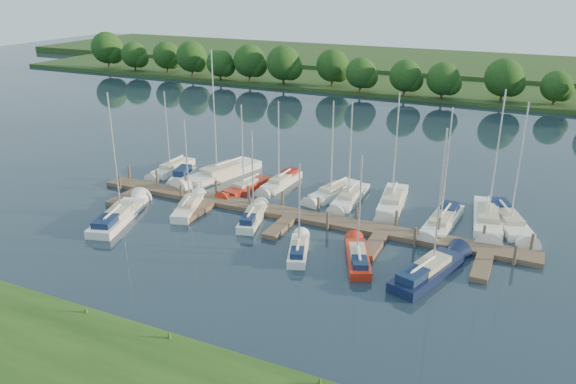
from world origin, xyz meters
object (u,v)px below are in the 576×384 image
at_px(dock, 291,217).
at_px(sailboat_s_2, 253,218).
at_px(sailboat_n_0, 172,170).
at_px(motorboat, 182,176).
at_px(sailboat_n_5, 332,193).

bearing_deg(dock, sailboat_s_2, -147.86).
relative_size(dock, sailboat_s_2, 4.88).
relative_size(sailboat_n_0, motorboat, 1.73).
bearing_deg(sailboat_n_0, sailboat_s_2, 150.39).
relative_size(sailboat_n_0, sailboat_n_5, 0.95).
relative_size(dock, sailboat_n_0, 4.42).
bearing_deg(sailboat_s_2, dock, 17.04).
bearing_deg(dock, sailboat_n_5, 79.86).
distance_m(motorboat, sailboat_n_5, 15.72).
distance_m(dock, motorboat, 15.04).
xyz_separation_m(dock, motorboat, (-14.34, 4.55, 0.12)).
bearing_deg(dock, sailboat_n_0, 160.42).
xyz_separation_m(dock, sailboat_n_5, (1.22, 6.81, 0.07)).
bearing_deg(dock, motorboat, 162.39).
bearing_deg(sailboat_n_0, sailboat_n_5, -177.90).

